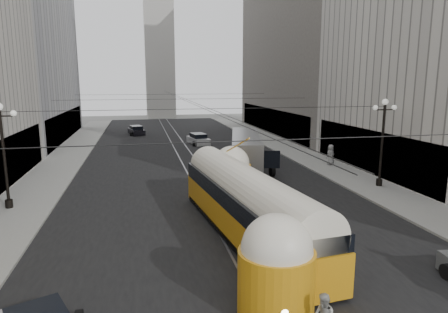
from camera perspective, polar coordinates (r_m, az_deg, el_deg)
name	(u,v)px	position (r m, az deg, el deg)	size (l,w,h in m)	color
road	(187,158)	(41.13, -5.34, -0.17)	(20.00, 85.00, 0.02)	black
sidewalk_left	(69,155)	(44.93, -21.27, 0.17)	(4.00, 72.00, 0.15)	gray
sidewalk_right	(285,147)	(47.30, 8.74, 1.29)	(4.00, 72.00, 0.15)	gray
rail_left	(179,158)	(41.06, -6.38, -0.21)	(0.12, 85.00, 0.04)	gray
rail_right	(194,157)	(41.22, -4.31, -0.13)	(0.12, 85.00, 0.04)	gray
building_left_far	(8,27)	(58.09, -28.44, 16.00)	(12.60, 28.60, 28.60)	#999999
building_right_far	(312,20)	(61.40, 12.43, 18.54)	(12.60, 32.60, 32.60)	#514C47
distant_tower	(159,46)	(88.04, -9.25, 15.36)	(6.00, 6.00, 31.36)	#B2AFA8
lamppost_left_mid	(3,150)	(27.16, -28.98, 0.84)	(1.86, 0.44, 6.37)	black
lamppost_right_mid	(383,137)	(31.11, 21.71, 2.54)	(1.86, 0.44, 6.37)	black
catenary	(188,100)	(39.44, -5.15, 7.98)	(25.00, 72.00, 0.23)	black
streetcar	(246,203)	(20.14, 3.22, -6.70)	(4.22, 16.28, 3.59)	orange
city_bus	(246,150)	(36.23, 3.13, 0.98)	(5.08, 12.08, 2.97)	gray
sedan_white_far	(198,139)	(49.63, -3.69, 2.46)	(2.50, 4.52, 1.35)	silver
sedan_dark_far	(136,131)	(59.83, -12.42, 3.64)	(2.59, 4.40, 1.30)	black
pedestrian_sidewalk_right	(331,155)	(37.91, 15.00, 0.25)	(0.92, 0.57, 1.89)	gray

